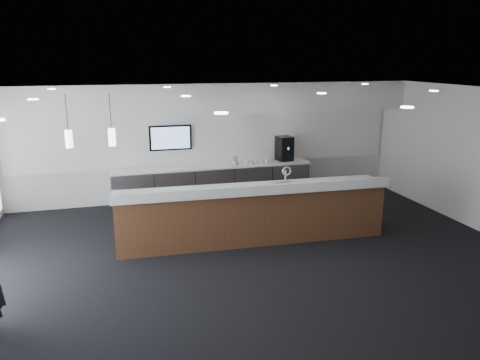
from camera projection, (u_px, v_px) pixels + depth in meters
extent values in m
plane|color=black|center=(255.00, 257.00, 8.64)|extent=(10.00, 10.00, 0.00)
cube|color=black|center=(256.00, 93.00, 7.88)|extent=(10.00, 8.00, 0.02)
cube|color=silver|center=(209.00, 141.00, 11.99)|extent=(10.00, 0.02, 3.00)
cube|color=white|center=(212.00, 97.00, 11.28)|extent=(10.00, 0.90, 0.70)
cube|color=white|center=(209.00, 138.00, 11.93)|extent=(9.80, 0.06, 1.40)
cube|color=gray|center=(213.00, 184.00, 11.92)|extent=(5.00, 0.60, 0.90)
cube|color=white|center=(213.00, 166.00, 11.80)|extent=(5.06, 0.66, 0.05)
cylinder|color=silver|center=(133.00, 192.00, 11.09)|extent=(0.60, 0.02, 0.02)
cylinder|color=silver|center=(175.00, 189.00, 11.35)|extent=(0.60, 0.02, 0.02)
cylinder|color=silver|center=(216.00, 186.00, 11.61)|extent=(0.60, 0.02, 0.02)
cylinder|color=silver|center=(254.00, 183.00, 11.87)|extent=(0.60, 0.02, 0.02)
cylinder|color=silver|center=(291.00, 180.00, 12.12)|extent=(0.60, 0.02, 0.02)
cube|color=black|center=(170.00, 138.00, 11.61)|extent=(1.05, 0.07, 0.62)
cube|color=#2D68B7|center=(171.00, 138.00, 11.57)|extent=(0.95, 0.01, 0.54)
cylinder|color=#FFF3C6|center=(112.00, 136.00, 8.19)|extent=(0.12, 0.12, 0.30)
cylinder|color=#FFF3C6|center=(70.00, 137.00, 8.01)|extent=(0.12, 0.12, 0.30)
cube|color=#5B2C1E|center=(253.00, 215.00, 9.32)|extent=(5.35, 0.94, 1.05)
cube|color=white|center=(253.00, 189.00, 9.18)|extent=(5.43, 1.02, 0.06)
cube|color=white|center=(258.00, 190.00, 8.77)|extent=(5.41, 0.32, 0.18)
cylinder|color=silver|center=(285.00, 177.00, 9.39)|extent=(0.04, 0.04, 0.28)
torus|color=silver|center=(287.00, 171.00, 9.30)|extent=(0.19, 0.04, 0.19)
cube|color=black|center=(284.00, 148.00, 12.28)|extent=(0.41, 0.45, 0.63)
cube|color=silver|center=(287.00, 162.00, 12.15)|extent=(0.23, 0.12, 0.02)
cube|color=white|center=(235.00, 160.00, 11.85)|extent=(0.17, 0.07, 0.24)
cube|color=white|center=(253.00, 160.00, 11.94)|extent=(0.16, 0.05, 0.21)
imported|color=white|center=(267.00, 161.00, 12.02)|extent=(0.11, 0.11, 0.10)
imported|color=white|center=(261.00, 161.00, 11.98)|extent=(0.16, 0.16, 0.10)
imported|color=white|center=(256.00, 162.00, 11.95)|extent=(0.14, 0.14, 0.10)
imported|color=white|center=(251.00, 162.00, 11.91)|extent=(0.14, 0.14, 0.10)
imported|color=white|center=(246.00, 162.00, 11.87)|extent=(0.15, 0.15, 0.10)
imported|color=white|center=(240.00, 163.00, 11.84)|extent=(0.12, 0.12, 0.10)
imported|color=white|center=(235.00, 163.00, 11.80)|extent=(0.16, 0.16, 0.10)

